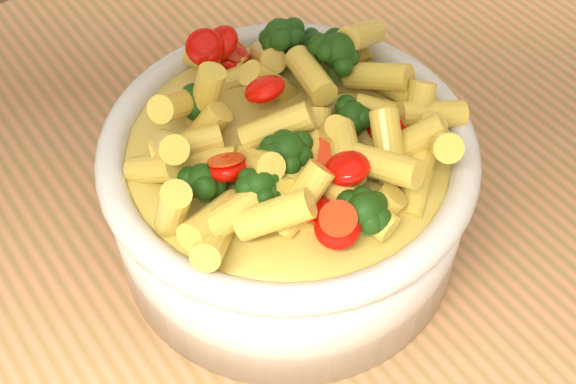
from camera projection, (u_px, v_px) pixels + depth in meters
table at (293, 307)px, 0.69m from camera, size 1.20×0.80×0.90m
serving_bowl at (288, 191)px, 0.56m from camera, size 0.26×0.26×0.11m
pasta_salad at (288, 123)px, 0.51m from camera, size 0.20×0.20×0.05m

